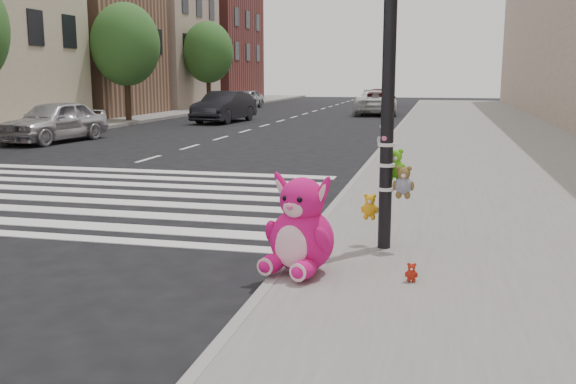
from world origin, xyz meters
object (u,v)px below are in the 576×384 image
(pink_bunny, at_px, (300,232))
(car_white_near, at_px, (375,102))
(car_silver_far, at_px, (54,121))
(signal_pole, at_px, (390,115))
(car_dark_far, at_px, (225,107))
(red_teddy, at_px, (411,272))

(pink_bunny, relative_size, car_white_near, 0.22)
(car_silver_far, bearing_deg, signal_pole, -35.78)
(car_silver_far, bearing_deg, car_dark_far, 82.94)
(pink_bunny, xyz_separation_m, red_teddy, (1.21, -0.07, -0.35))
(red_teddy, relative_size, car_dark_far, 0.05)
(car_dark_far, bearing_deg, signal_pole, -60.56)
(signal_pole, relative_size, car_dark_far, 0.88)
(car_silver_far, relative_size, car_dark_far, 0.92)
(pink_bunny, height_order, car_dark_far, car_dark_far)
(car_dark_far, xyz_separation_m, car_white_near, (6.50, 7.66, -0.05))
(car_dark_far, distance_m, car_white_near, 10.05)
(signal_pole, relative_size, car_white_near, 0.80)
(pink_bunny, distance_m, red_teddy, 1.26)
(car_white_near, bearing_deg, signal_pole, 90.34)
(car_silver_far, distance_m, car_white_near, 19.97)
(pink_bunny, xyz_separation_m, car_silver_far, (-11.39, 12.90, 0.11))
(pink_bunny, bearing_deg, car_white_near, 111.35)
(signal_pole, distance_m, pink_bunny, 1.92)
(pink_bunny, bearing_deg, car_dark_far, 128.01)
(car_silver_far, distance_m, car_dark_far, 10.42)
(signal_pole, xyz_separation_m, pink_bunny, (-0.83, -1.25, -1.20))
(signal_pole, height_order, pink_bunny, signal_pole)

